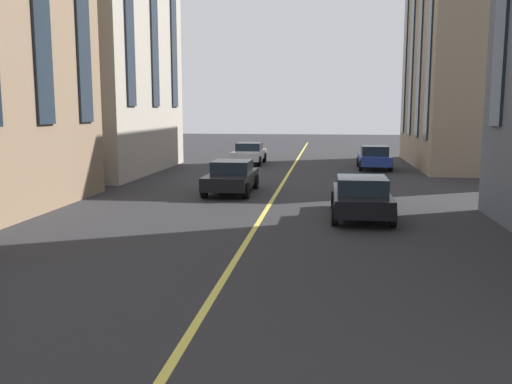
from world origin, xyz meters
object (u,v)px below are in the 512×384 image
at_px(car_white_trailing, 249,153).
at_px(car_blue_oncoming, 374,157).
at_px(car_black_near, 361,197).
at_px(car_black_far, 232,176).

height_order(car_white_trailing, car_blue_oncoming, car_blue_oncoming).
height_order(car_white_trailing, car_black_near, same).
bearing_deg(car_black_far, car_white_trailing, 4.73).
distance_m(car_blue_oncoming, car_black_near, 15.38).
bearing_deg(car_white_trailing, car_black_near, -160.44).
distance_m(car_white_trailing, car_blue_oncoming, 8.21).
bearing_deg(car_black_far, car_black_near, -133.24).
relative_size(car_black_far, car_white_trailing, 1.00).
relative_size(car_blue_oncoming, car_black_near, 0.89).
bearing_deg(car_black_far, car_blue_oncoming, -33.29).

